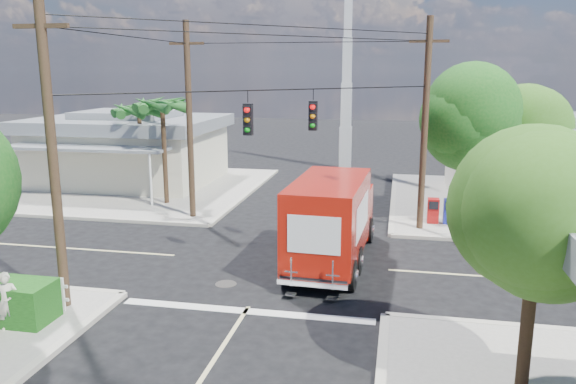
# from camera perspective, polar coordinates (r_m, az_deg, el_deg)

# --- Properties ---
(ground) EXTENTS (120.00, 120.00, 0.00)m
(ground) POSITION_cam_1_polar(r_m,az_deg,el_deg) (20.61, -1.10, -7.16)
(ground) COLOR black
(ground) RESTS_ON ground
(sidewalk_ne) EXTENTS (14.12, 14.12, 0.14)m
(sidewalk_ne) POSITION_cam_1_polar(r_m,az_deg,el_deg) (31.34, 23.33, -1.23)
(sidewalk_ne) COLOR gray
(sidewalk_ne) RESTS_ON ground
(sidewalk_nw) EXTENTS (14.12, 14.12, 0.14)m
(sidewalk_nw) POSITION_cam_1_polar(r_m,az_deg,el_deg) (34.12, -15.18, 0.40)
(sidewalk_nw) COLOR gray
(sidewalk_nw) RESTS_ON ground
(road_markings) EXTENTS (32.00, 32.00, 0.01)m
(road_markings) POSITION_cam_1_polar(r_m,az_deg,el_deg) (19.26, -2.04, -8.58)
(road_markings) COLOR beige
(road_markings) RESTS_ON ground
(building_ne) EXTENTS (11.80, 10.20, 4.50)m
(building_ne) POSITION_cam_1_polar(r_m,az_deg,el_deg) (32.35, 26.09, 2.99)
(building_ne) COLOR silver
(building_ne) RESTS_ON sidewalk_ne
(building_nw) EXTENTS (10.80, 10.20, 4.30)m
(building_nw) POSITION_cam_1_polar(r_m,az_deg,el_deg) (35.66, -15.87, 4.37)
(building_nw) COLOR beige
(building_nw) RESTS_ON sidewalk_nw
(radio_tower) EXTENTS (0.80, 0.80, 17.00)m
(radio_tower) POSITION_cam_1_polar(r_m,az_deg,el_deg) (39.16, 5.98, 10.48)
(radio_tower) COLOR silver
(radio_tower) RESTS_ON ground
(tree_ne_front) EXTENTS (4.21, 4.14, 6.66)m
(tree_ne_front) POSITION_cam_1_polar(r_m,az_deg,el_deg) (25.99, 18.07, 7.08)
(tree_ne_front) COLOR #422D1C
(tree_ne_front) RESTS_ON sidewalk_ne
(tree_ne_back) EXTENTS (3.77, 3.66, 5.82)m
(tree_ne_back) POSITION_cam_1_polar(r_m,az_deg,el_deg) (28.61, 22.70, 6.00)
(tree_ne_back) COLOR #422D1C
(tree_ne_back) RESTS_ON sidewalk_ne
(tree_se) EXTENTS (3.67, 3.54, 5.62)m
(tree_se) POSITION_cam_1_polar(r_m,az_deg,el_deg) (12.39, 24.15, -2.01)
(tree_se) COLOR #422D1C
(tree_se) RESTS_ON sidewalk_se
(palm_nw_front) EXTENTS (3.01, 3.08, 5.59)m
(palm_nw_front) POSITION_cam_1_polar(r_m,az_deg,el_deg) (28.99, -12.65, 8.42)
(palm_nw_front) COLOR #422D1C
(palm_nw_front) RESTS_ON sidewalk_nw
(palm_nw_back) EXTENTS (3.01, 3.08, 5.19)m
(palm_nw_back) POSITION_cam_1_polar(r_m,az_deg,el_deg) (31.21, -14.90, 7.88)
(palm_nw_back) COLOR #422D1C
(palm_nw_back) RESTS_ON sidewalk_nw
(utility_poles) EXTENTS (12.00, 10.68, 9.00)m
(utility_poles) POSITION_cam_1_polar(r_m,az_deg,el_deg) (21.48, -4.38, 6.41)
(utility_poles) COLOR #473321
(utility_poles) RESTS_ON ground
(vending_boxes) EXTENTS (1.90, 0.50, 1.10)m
(vending_boxes) POSITION_cam_1_polar(r_m,az_deg,el_deg) (26.02, 16.06, -1.91)
(vending_boxes) COLOR #A01010
(vending_boxes) RESTS_ON sidewalk_ne
(delivery_truck) EXTENTS (2.69, 7.49, 3.19)m
(delivery_truck) POSITION_cam_1_polar(r_m,az_deg,el_deg) (20.21, 4.50, -2.78)
(delivery_truck) COLOR black
(delivery_truck) RESTS_ON ground
(pedestrian) EXTENTS (0.68, 0.59, 1.58)m
(pedestrian) POSITION_cam_1_polar(r_m,az_deg,el_deg) (16.70, -26.63, -9.92)
(pedestrian) COLOR beige
(pedestrian) RESTS_ON sidewalk_sw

